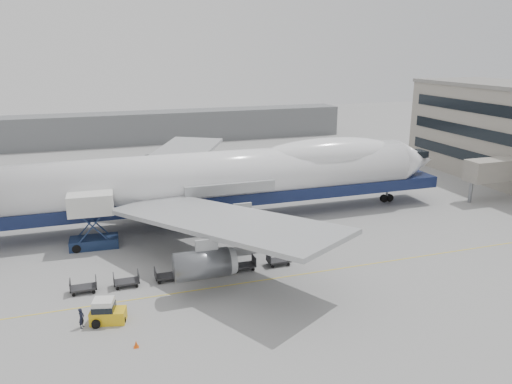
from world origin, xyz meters
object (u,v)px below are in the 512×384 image
object	(u,v)px
ground_worker	(82,318)
airliner	(220,177)
baggage_tug	(106,312)
catering_truck	(92,217)

from	to	relation	value
ground_worker	airliner	bearing A→B (deg)	-14.03
airliner	baggage_tug	xyz separation A→B (m)	(-14.90, -21.09, -4.74)
catering_truck	baggage_tug	bearing A→B (deg)	-85.01
airliner	ground_worker	distance (m)	27.55
ground_worker	baggage_tug	bearing A→B (deg)	-58.90
airliner	baggage_tug	bearing A→B (deg)	-125.23
catering_truck	ground_worker	distance (m)	17.16
baggage_tug	ground_worker	distance (m)	1.90
airliner	baggage_tug	world-z (taller)	airliner
airliner	catering_truck	xyz separation A→B (m)	(-15.51, -4.41, -2.18)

